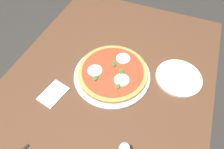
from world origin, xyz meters
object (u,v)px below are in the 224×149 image
object	(u,v)px
plate_white	(179,78)
napkin	(53,94)
pizza	(113,72)
serving_tray	(112,75)
dining_table	(106,94)

from	to	relation	value
plate_white	napkin	size ratio (longest dim) A/B	1.74
napkin	pizza	bearing A→B (deg)	-45.33
pizza	plate_white	world-z (taller)	pizza
serving_tray	pizza	distance (m)	0.02
dining_table	serving_tray	world-z (taller)	serving_tray
dining_table	pizza	xyz separation A→B (m)	(0.07, -0.01, 0.11)
pizza	plate_white	distance (m)	0.33
dining_table	pizza	distance (m)	0.13
pizza	napkin	world-z (taller)	pizza
dining_table	napkin	distance (m)	0.27
plate_white	napkin	xyz separation A→B (m)	(-0.31, 0.53, -0.00)
dining_table	pizza	size ratio (longest dim) A/B	3.98
serving_tray	plate_white	distance (m)	0.33
dining_table	pizza	world-z (taller)	pizza
serving_tray	napkin	bearing A→B (deg)	133.38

